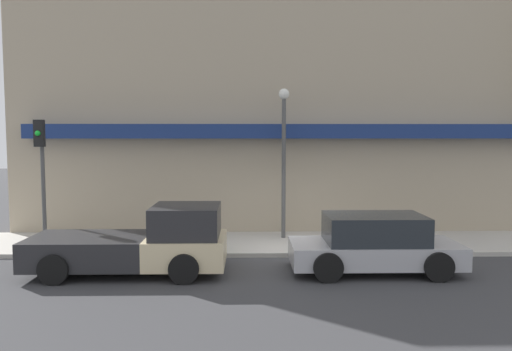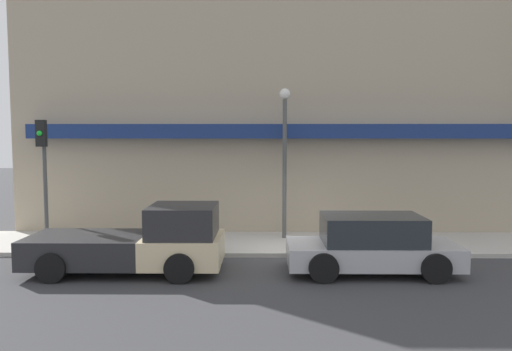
{
  "view_description": "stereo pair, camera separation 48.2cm",
  "coord_description": "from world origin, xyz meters",
  "px_view_note": "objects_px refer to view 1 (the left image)",
  "views": [
    {
      "loc": [
        -1.4,
        -14.48,
        3.61
      ],
      "look_at": [
        -1.11,
        1.33,
        2.33
      ],
      "focal_mm": 35.0,
      "sensor_mm": 36.0,
      "label": 1
    },
    {
      "loc": [
        -0.92,
        -14.48,
        3.61
      ],
      "look_at": [
        -1.11,
        1.33,
        2.33
      ],
      "focal_mm": 35.0,
      "sensor_mm": 36.0,
      "label": 2
    }
  ],
  "objects_px": {
    "pickup_truck": "(142,243)",
    "traffic_light": "(41,161)",
    "parked_car": "(374,244)",
    "street_lamp": "(284,144)",
    "fire_hydrant": "(220,241)"
  },
  "relations": [
    {
      "from": "parked_car",
      "to": "street_lamp",
      "type": "height_order",
      "value": "street_lamp"
    },
    {
      "from": "parked_car",
      "to": "pickup_truck",
      "type": "bearing_deg",
      "value": -177.78
    },
    {
      "from": "parked_car",
      "to": "traffic_light",
      "type": "relative_size",
      "value": 1.12
    },
    {
      "from": "traffic_light",
      "to": "street_lamp",
      "type": "bearing_deg",
      "value": 13.04
    },
    {
      "from": "fire_hydrant",
      "to": "pickup_truck",
      "type": "bearing_deg",
      "value": -133.95
    },
    {
      "from": "fire_hydrant",
      "to": "traffic_light",
      "type": "xyz_separation_m",
      "value": [
        -5.33,
        0.13,
        2.4
      ]
    },
    {
      "from": "pickup_truck",
      "to": "street_lamp",
      "type": "bearing_deg",
      "value": 43.09
    },
    {
      "from": "pickup_truck",
      "to": "traffic_light",
      "type": "bearing_deg",
      "value": 147.41
    },
    {
      "from": "street_lamp",
      "to": "traffic_light",
      "type": "distance_m",
      "value": 7.61
    },
    {
      "from": "pickup_truck",
      "to": "fire_hydrant",
      "type": "xyz_separation_m",
      "value": [
        1.92,
        1.99,
        -0.36
      ]
    },
    {
      "from": "pickup_truck",
      "to": "parked_car",
      "type": "bearing_deg",
      "value": -0.78
    },
    {
      "from": "parked_car",
      "to": "traffic_light",
      "type": "height_order",
      "value": "traffic_light"
    },
    {
      "from": "parked_car",
      "to": "street_lamp",
      "type": "relative_size",
      "value": 0.88
    },
    {
      "from": "street_lamp",
      "to": "traffic_light",
      "type": "height_order",
      "value": "street_lamp"
    },
    {
      "from": "pickup_truck",
      "to": "traffic_light",
      "type": "relative_size",
      "value": 1.29
    }
  ]
}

